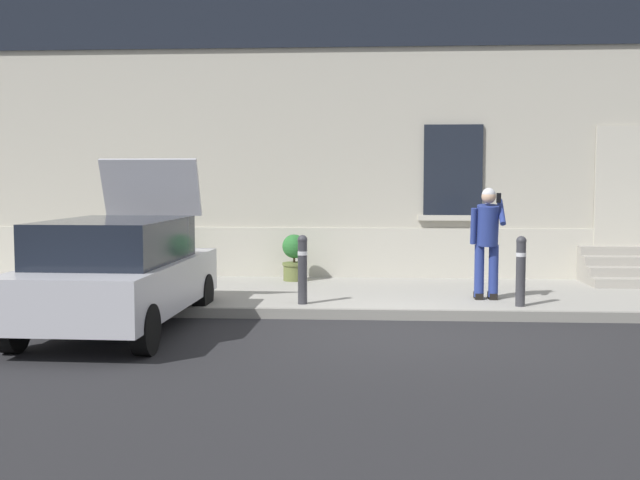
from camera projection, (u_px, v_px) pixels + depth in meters
The scene contains 11 objects.
ground_plane at pixel (397, 333), 10.22m from camera, with size 80.00×80.00×0.00m, color #232326.
sidewalk at pixel (391, 295), 13.00m from camera, with size 24.00×3.60×0.15m, color #99968E.
curb_edge at pixel (395, 315), 11.15m from camera, with size 24.00×0.12×0.15m, color gray.
building_facade at pixel (390, 93), 15.19m from camera, with size 24.00×1.52×7.50m.
entrance_stoop at pixel (632, 270), 14.01m from camera, with size 1.76×1.28×0.64m.
hatchback_car_silver at pixel (119, 272), 10.29m from camera, with size 1.87×4.10×2.34m.
bollard_near_person at pixel (521, 268), 11.39m from camera, with size 0.15×0.15×1.04m.
bollard_far_left at pixel (303, 267), 11.60m from camera, with size 0.15×0.15×1.04m.
person_on_phone at pixel (487, 236), 11.96m from camera, with size 0.51×0.49×1.75m.
planter_charcoal at pixel (175, 254), 14.61m from camera, with size 0.44×0.44×0.86m.
planter_olive at pixel (295, 256), 14.28m from camera, with size 0.44×0.44×0.86m.
Camera 1 is at (-0.36, -10.14, 2.03)m, focal length 43.37 mm.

